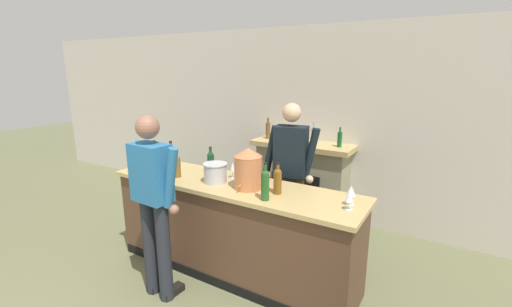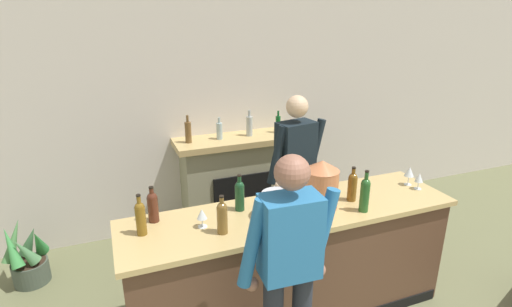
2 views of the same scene
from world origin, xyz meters
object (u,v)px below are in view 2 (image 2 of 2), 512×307
object	(u,v)px
person_customer	(289,274)
copper_dispenser	(321,184)
wine_bottle_chardonnay_pale	(240,194)
wine_glass_front_right	(202,215)
fireplace_stone	(237,181)
wine_bottle_riesling_slim	(153,206)
wine_bottle_port_short	(141,217)
wine_bottle_merlot_tall	(222,216)
person_bartender	(295,176)
ice_bucket_steel	(277,205)
wine_glass_by_dispenser	(409,172)
potted_plant_corner	(27,258)
wine_bottle_burgundy_dark	(352,185)
wine_glass_back_row	(419,178)
wine_glass_mid_counter	(274,191)
wine_bottle_cabernet_heavy	(365,193)
wine_glass_near_bucket	(286,186)

from	to	relation	value
person_customer	copper_dispenser	size ratio (longest dim) A/B	4.34
wine_bottle_chardonnay_pale	wine_glass_front_right	xyz separation A→B (m)	(-0.35, -0.16, -0.03)
fireplace_stone	copper_dispenser	distance (m)	1.81
fireplace_stone	wine_bottle_riesling_slim	xyz separation A→B (m)	(-1.14, -1.42, 0.56)
wine_bottle_port_short	wine_bottle_merlot_tall	bearing A→B (deg)	-19.34
person_customer	person_bartender	world-z (taller)	person_bartender
ice_bucket_steel	wine_bottle_merlot_tall	size ratio (longest dim) A/B	0.85
wine_glass_by_dispenser	wine_glass_front_right	bearing A→B (deg)	-178.27
ice_bucket_steel	potted_plant_corner	bearing A→B (deg)	146.00
wine_bottle_chardonnay_pale	wine_bottle_burgundy_dark	bearing A→B (deg)	-10.77
wine_glass_back_row	wine_glass_front_right	world-z (taller)	wine_glass_back_row
wine_bottle_riesling_slim	wine_glass_mid_counter	size ratio (longest dim) A/B	1.69
potted_plant_corner	person_bartender	distance (m)	2.73
person_customer	ice_bucket_steel	bearing A→B (deg)	71.91
wine_glass_mid_counter	ice_bucket_steel	bearing A→B (deg)	-108.20
copper_dispenser	wine_bottle_cabernet_heavy	world-z (taller)	copper_dispenser
copper_dispenser	wine_glass_front_right	bearing A→B (deg)	177.56
copper_dispenser	wine_bottle_port_short	distance (m)	1.41
fireplace_stone	wine_bottle_merlot_tall	xyz separation A→B (m)	(-0.70, -1.77, 0.56)
wine_glass_near_bucket	wine_glass_front_right	bearing A→B (deg)	-163.91
wine_bottle_riesling_slim	wine_bottle_cabernet_heavy	bearing A→B (deg)	-15.55
wine_bottle_port_short	person_customer	bearing A→B (deg)	-44.01
wine_bottle_burgundy_dark	wine_bottle_riesling_slim	xyz separation A→B (m)	(-1.61, 0.24, -0.00)
fireplace_stone	wine_glass_near_bucket	distance (m)	1.51
wine_glass_back_row	wine_glass_near_bucket	world-z (taller)	wine_glass_back_row
wine_bottle_cabernet_heavy	wine_glass_back_row	world-z (taller)	wine_bottle_cabernet_heavy
wine_glass_near_bucket	fireplace_stone	bearing A→B (deg)	89.25
fireplace_stone	ice_bucket_steel	distance (m)	1.80
potted_plant_corner	wine_glass_back_row	world-z (taller)	wine_glass_back_row
person_bartender	wine_bottle_port_short	size ratio (longest dim) A/B	5.75
wine_bottle_cabernet_heavy	wine_bottle_chardonnay_pale	distance (m)	0.99
ice_bucket_steel	wine_bottle_port_short	distance (m)	1.02
fireplace_stone	potted_plant_corner	bearing A→B (deg)	-171.64
wine_bottle_merlot_tall	wine_bottle_chardonnay_pale	bearing A→B (deg)	51.29
wine_glass_by_dispenser	wine_glass_back_row	world-z (taller)	wine_glass_by_dispenser
fireplace_stone	wine_glass_near_bucket	xyz separation A→B (m)	(-0.02, -1.41, 0.53)
person_bartender	wine_glass_by_dispenser	bearing A→B (deg)	-34.75
person_customer	ice_bucket_steel	distance (m)	0.70
person_bartender	wine_bottle_merlot_tall	size ratio (longest dim) A/B	6.10
wine_bottle_port_short	wine_bottle_chardonnay_pale	bearing A→B (deg)	7.21
wine_bottle_merlot_tall	wine_bottle_cabernet_heavy	bearing A→B (deg)	-4.42
person_customer	copper_dispenser	bearing A→B (deg)	47.82
wine_glass_near_bucket	wine_bottle_chardonnay_pale	bearing A→B (deg)	-170.91
person_customer	ice_bucket_steel	world-z (taller)	person_customer
fireplace_stone	wine_bottle_port_short	world-z (taller)	fireplace_stone
wine_bottle_riesling_slim	wine_glass_back_row	bearing A→B (deg)	-6.67
wine_glass_near_bucket	copper_dispenser	bearing A→B (deg)	-56.70
fireplace_stone	wine_bottle_burgundy_dark	xyz separation A→B (m)	(0.47, -1.66, 0.56)
wine_glass_front_right	wine_glass_near_bucket	world-z (taller)	same
fireplace_stone	potted_plant_corner	size ratio (longest dim) A/B	2.25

